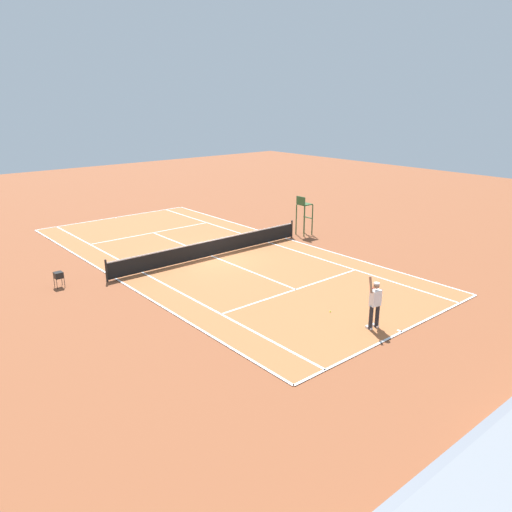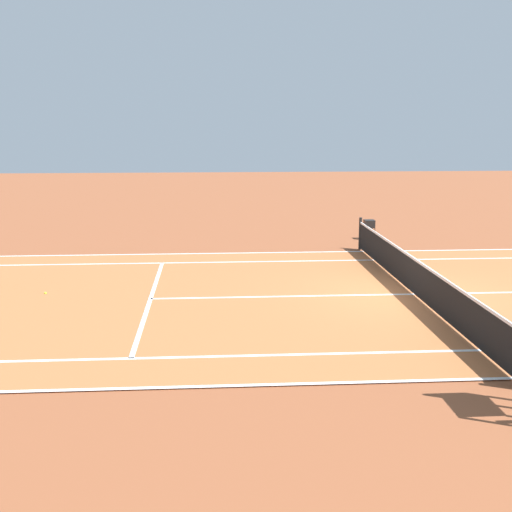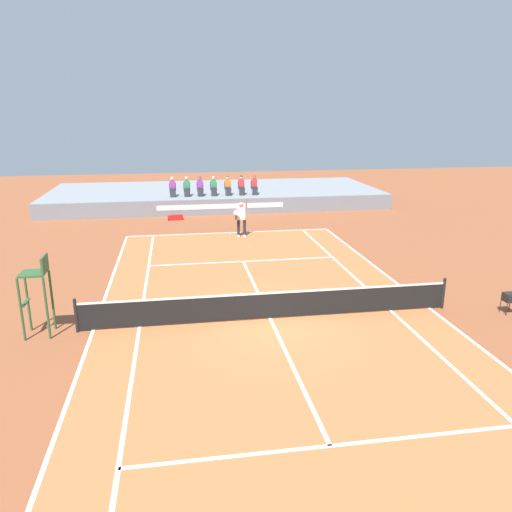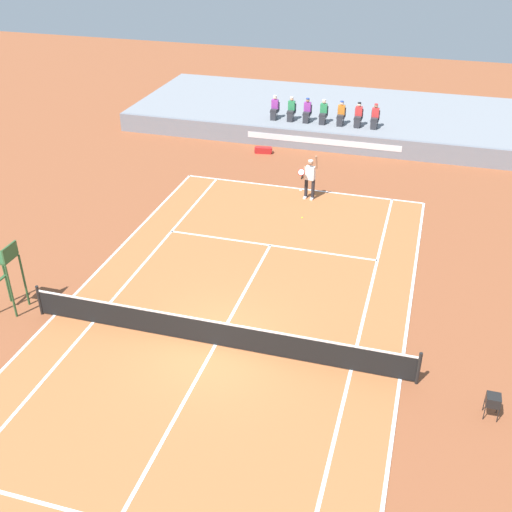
% 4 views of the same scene
% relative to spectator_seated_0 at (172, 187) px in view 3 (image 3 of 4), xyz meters
% --- Properties ---
extents(ground_plane, '(80.00, 80.00, 0.00)m').
position_rel_spectator_seated_0_xyz_m(ground_plane, '(3.02, -18.43, -1.62)').
color(ground_plane, brown).
extents(court, '(11.08, 23.88, 0.03)m').
position_rel_spectator_seated_0_xyz_m(court, '(3.02, -18.43, -1.61)').
color(court, '#B76638').
rests_on(court, ground).
extents(net, '(11.98, 0.10, 1.07)m').
position_rel_spectator_seated_0_xyz_m(net, '(3.02, -18.43, -1.10)').
color(net, black).
rests_on(net, ground).
extents(barrier_wall, '(23.20, 0.25, 1.01)m').
position_rel_spectator_seated_0_xyz_m(barrier_wall, '(3.02, -1.43, -1.12)').
color(barrier_wall, gray).
rests_on(barrier_wall, ground).
extents(bleacher_platform, '(23.20, 9.00, 1.01)m').
position_rel_spectator_seated_0_xyz_m(bleacher_platform, '(3.02, 3.19, -1.12)').
color(bleacher_platform, gray).
rests_on(bleacher_platform, ground).
extents(spectator_seated_0, '(0.44, 0.60, 1.26)m').
position_rel_spectator_seated_0_xyz_m(spectator_seated_0, '(0.00, 0.00, 0.00)').
color(spectator_seated_0, '#474C56').
rests_on(spectator_seated_0, bleacher_platform).
extents(spectator_seated_1, '(0.44, 0.60, 1.26)m').
position_rel_spectator_seated_0_xyz_m(spectator_seated_1, '(0.93, 0.00, 0.00)').
color(spectator_seated_1, '#474C56').
rests_on(spectator_seated_1, bleacher_platform).
extents(spectator_seated_2, '(0.44, 0.60, 1.26)m').
position_rel_spectator_seated_0_xyz_m(spectator_seated_2, '(1.80, 0.00, 0.00)').
color(spectator_seated_2, '#474C56').
rests_on(spectator_seated_2, bleacher_platform).
extents(spectator_seated_3, '(0.44, 0.60, 1.26)m').
position_rel_spectator_seated_0_xyz_m(spectator_seated_3, '(2.69, 0.00, 0.00)').
color(spectator_seated_3, '#474C56').
rests_on(spectator_seated_3, bleacher_platform).
extents(spectator_seated_4, '(0.44, 0.60, 1.26)m').
position_rel_spectator_seated_0_xyz_m(spectator_seated_4, '(3.65, 0.00, 0.00)').
color(spectator_seated_4, '#474C56').
rests_on(spectator_seated_4, bleacher_platform).
extents(spectator_seated_5, '(0.44, 0.60, 1.26)m').
position_rel_spectator_seated_0_xyz_m(spectator_seated_5, '(4.56, 0.00, 0.00)').
color(spectator_seated_5, '#474C56').
rests_on(spectator_seated_5, bleacher_platform).
extents(spectator_seated_6, '(0.44, 0.60, 1.26)m').
position_rel_spectator_seated_0_xyz_m(spectator_seated_6, '(5.44, 0.00, 0.00)').
color(spectator_seated_6, '#474C56').
rests_on(spectator_seated_6, bleacher_platform).
extents(tennis_player, '(0.80, 0.62, 2.08)m').
position_rel_spectator_seated_0_xyz_m(tennis_player, '(3.55, -7.43, -0.63)').
color(tennis_player, '#232328').
rests_on(tennis_player, ground).
extents(tennis_ball, '(0.07, 0.07, 0.07)m').
position_rel_spectator_seated_0_xyz_m(tennis_ball, '(3.69, -9.41, -1.59)').
color(tennis_ball, '#D1E533').
rests_on(tennis_ball, ground).
extents(umpire_chair, '(0.77, 0.77, 2.44)m').
position_rel_spectator_seated_0_xyz_m(umpire_chair, '(-3.92, -18.43, -0.07)').
color(umpire_chair, '#2D562D').
rests_on(umpire_chair, ground).
extents(equipment_bag, '(0.94, 0.46, 0.32)m').
position_rel_spectator_seated_0_xyz_m(equipment_bag, '(0.11, -2.62, -1.46)').
color(equipment_bag, red).
rests_on(equipment_bag, ground).
extents(ball_hopper, '(0.36, 0.36, 0.70)m').
position_rel_spectator_seated_0_xyz_m(ball_hopper, '(10.88, -19.19, -1.05)').
color(ball_hopper, black).
rests_on(ball_hopper, ground).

